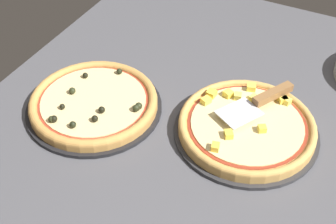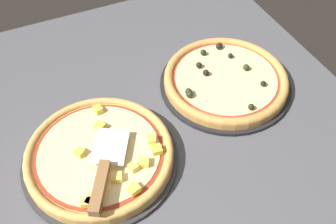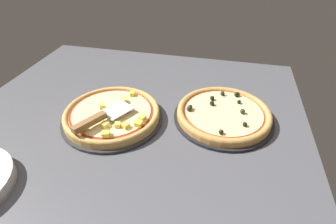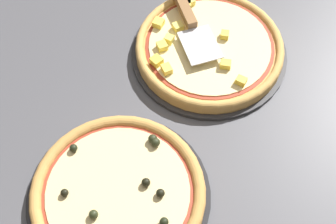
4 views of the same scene
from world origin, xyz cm
name	(u,v)px [view 2 (image 2 of 4)]	position (x,y,z in cm)	size (l,w,h in cm)	color
ground_plane	(132,166)	(0.00, 0.00, -1.80)	(121.40, 120.60, 3.60)	#4C4C51
pizza_pan_front	(101,160)	(-2.97, -6.18, 0.50)	(34.86, 34.86, 1.00)	#2D2D30
pizza_front	(100,154)	(-2.91, -6.14, 2.63)	(32.77, 32.77, 3.98)	tan
pizza_pan_back	(225,84)	(-12.19, 31.31, 0.50)	(34.46, 34.46, 1.00)	black
pizza_back	(226,79)	(-12.21, 31.30, 2.40)	(32.39, 32.39, 3.87)	#C68E47
serving_spatula	(103,176)	(4.77, -7.63, 5.76)	(20.83, 14.63, 2.00)	silver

